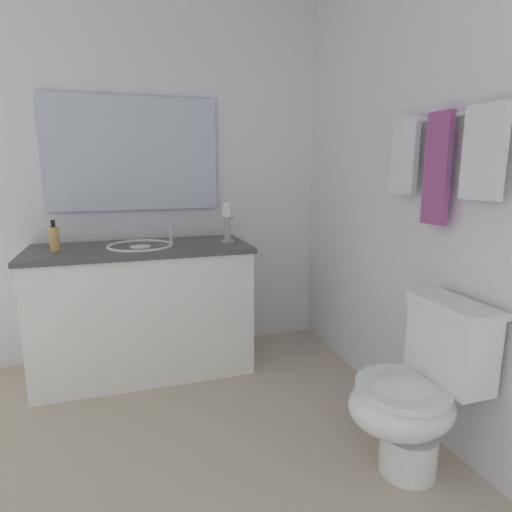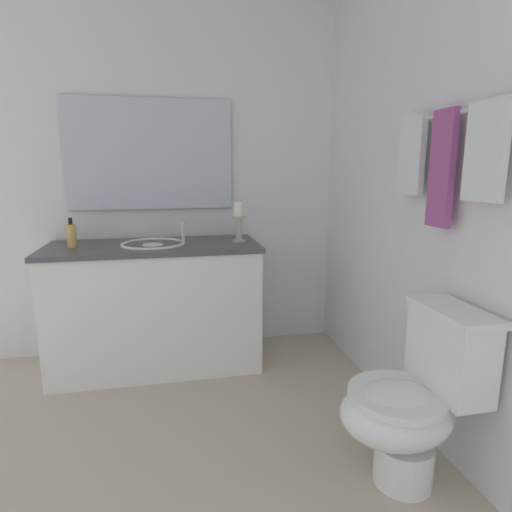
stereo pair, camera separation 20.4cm
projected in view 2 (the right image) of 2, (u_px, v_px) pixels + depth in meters
name	position (u px, v px, depth m)	size (l,w,h in m)	color
floor	(119.00, 486.00, 1.77)	(2.85, 2.92, 0.02)	beige
wall_back	(457.00, 183.00, 1.81)	(2.85, 0.04, 2.45)	white
wall_left	(129.00, 178.00, 2.88)	(0.04, 2.92, 2.45)	white
vanity_cabinet	(156.00, 306.00, 2.77)	(0.58, 1.34, 0.81)	white
sink_basin	(154.00, 250.00, 2.69)	(0.40, 0.40, 0.24)	white
mirror	(150.00, 154.00, 2.84)	(0.02, 1.09, 0.73)	silver
candle_holder_tall	(239.00, 221.00, 2.75)	(0.09, 0.09, 0.26)	#B7B2A5
soap_bottle	(71.00, 235.00, 2.58)	(0.06, 0.06, 0.18)	#E5B259
toilet	(412.00, 401.00, 1.71)	(0.39, 0.54, 0.75)	white
towel_bar	(451.00, 113.00, 1.74)	(0.02, 0.02, 0.72)	silver
towel_near_vanity	(412.00, 156.00, 2.00)	(0.18, 0.03, 0.36)	white
towel_center	(442.00, 169.00, 1.78)	(0.14, 0.03, 0.49)	#A54C8C
towel_near_corner	(486.00, 152.00, 1.54)	(0.19, 0.03, 0.36)	white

